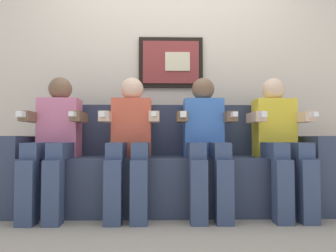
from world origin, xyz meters
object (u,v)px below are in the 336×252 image
object	(u,v)px
person_leftmost	(55,138)
person_left_center	(130,138)
couch	(168,173)
person_rightmost	(279,138)
person_right_center	(205,138)

from	to	relation	value
person_leftmost	person_left_center	xyz separation A→B (m)	(0.60, 0.00, 0.00)
couch	person_leftmost	xyz separation A→B (m)	(-0.90, -0.17, 0.29)
person_left_center	person_rightmost	xyz separation A→B (m)	(1.19, 0.00, 0.00)
couch	person_right_center	distance (m)	0.45
person_right_center	person_rightmost	size ratio (longest dim) A/B	1.00
couch	person_leftmost	bearing A→B (deg)	-169.31
person_right_center	person_rightmost	xyz separation A→B (m)	(0.60, 0.00, 0.00)
person_right_center	person_rightmost	world-z (taller)	same
person_rightmost	person_leftmost	bearing A→B (deg)	180.00
couch	person_rightmost	world-z (taller)	person_rightmost
person_rightmost	person_right_center	bearing A→B (deg)	180.00
couch	person_right_center	world-z (taller)	person_right_center
person_leftmost	person_left_center	distance (m)	0.60
person_left_center	person_right_center	distance (m)	0.60
person_leftmost	person_right_center	xyz separation A→B (m)	(1.19, 0.00, 0.00)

